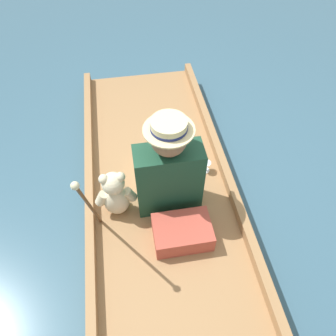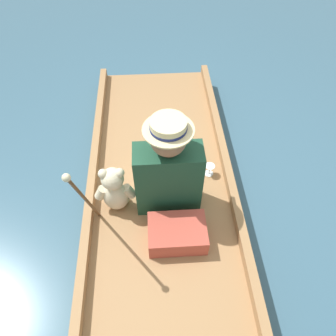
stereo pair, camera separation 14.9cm
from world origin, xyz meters
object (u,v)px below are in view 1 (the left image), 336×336
teddy_bear (115,195)px  wine_glass (206,165)px  walking_cane (88,204)px  seated_person (167,169)px

teddy_bear → wine_glass: (0.73, 0.27, -0.13)m
wine_glass → walking_cane: 1.10m
teddy_bear → walking_cane: (-0.14, -0.26, 0.30)m
teddy_bear → wine_glass: size_ratio=4.36×
teddy_bear → wine_glass: bearing=20.2°
teddy_bear → walking_cane: size_ratio=0.50×
wine_glass → walking_cane: bearing=-148.6°
teddy_bear → seated_person: bearing=10.8°
seated_person → teddy_bear: 0.40m
seated_person → wine_glass: (0.35, 0.19, -0.25)m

